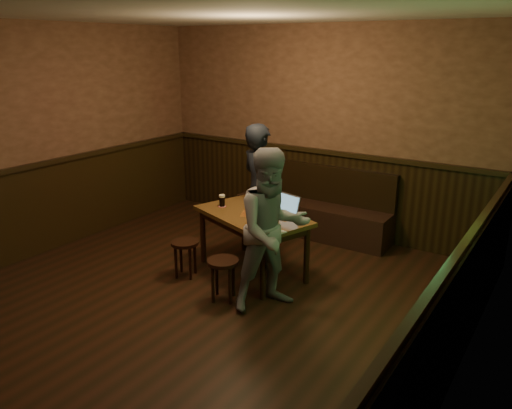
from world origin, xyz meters
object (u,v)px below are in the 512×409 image
Objects in this scene: stool_right at (223,268)px; person_grey at (273,230)px; bench at (313,212)px; pint_left at (222,201)px; pint_mid at (257,206)px; pub_table at (252,222)px; stool_left at (185,248)px; laptop at (285,209)px; pint_right at (269,216)px; person_suit at (259,191)px.

person_grey is (0.48, 0.17, 0.46)m from stool_right.
bench reaches higher than pint_left.
person_grey is (0.58, -0.61, 0.02)m from pint_mid.
pub_table is 0.82m from stool_left.
bench reaches higher than pub_table.
laptop reaches higher than pint_left.
person_grey is at bearing -22.41° from pub_table.
pint_right is (0.32, -1.66, 0.48)m from bench.
person_suit is at bearing 130.75° from pint_right.
stool_left is at bearing 163.50° from stool_right.
pint_right reaches higher than pint_left.
stool_left is 0.71m from pint_left.
stool_left is (-0.57, -2.02, 0.03)m from bench.
bench is at bearing 117.28° from laptop.
pint_mid is at bearing 95.33° from pub_table.
pint_mid is 1.06× the size of pint_right.
stool_left is 2.56× the size of pint_mid.
pub_table is at bearing -3.79° from pint_left.
person_grey is at bearing -54.38° from laptop.
person_grey reaches higher than pint_mid.
laptop is at bearing 12.04° from pint_left.
pint_right reaches higher than stool_right.
bench reaches higher than pint_mid.
stool_right is 0.90m from pint_mid.
stool_right is (0.12, -0.71, -0.26)m from pub_table.
laptop is 0.22× the size of person_grey.
pint_left is (-0.45, -1.48, 0.47)m from bench.
stool_right is 0.27× the size of person_suit.
stool_right is at bearing 141.79° from person_grey.
pub_table is 10.42× the size of pint_left.
pint_mid reaches higher than pub_table.
pint_left is 0.47m from pint_mid.
pint_right is at bearing 70.07° from stool_right.
pint_left is at bearing -164.32° from pub_table.
bench reaches higher than pint_right.
laptop is (0.76, 0.16, -0.02)m from pint_left.
person_suit is (0.24, 0.43, 0.04)m from pint_left.
bench is 1.62m from pint_left.
person_suit is (-0.53, 0.61, 0.04)m from pint_right.
pub_table is 3.57× the size of stool_left.
bench is at bearing 48.66° from person_grey.
stool_right is 1.01m from laptop.
pub_table is at bearing -104.14° from pint_mid.
pint_right reaches higher than pub_table.
laptop is (-0.01, 0.34, -0.02)m from pint_right.
person_grey is at bearing 157.10° from person_suit.
pub_table is at bearing -134.47° from laptop.
pint_right is at bearing 21.59° from stool_left.
stool_right reaches higher than stool_left.
bench is 1.52m from pint_mid.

